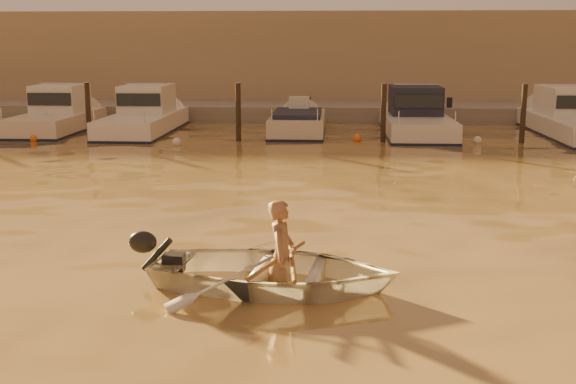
# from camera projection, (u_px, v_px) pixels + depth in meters

# --- Properties ---
(ground_plane) EXTENTS (160.00, 160.00, 0.00)m
(ground_plane) POSITION_uv_depth(u_px,v_px,m) (141.00, 256.00, 11.65)
(ground_plane) COLOR olive
(ground_plane) RESTS_ON ground
(dinghy) EXTENTS (3.75, 2.89, 0.72)m
(dinghy) POSITION_uv_depth(u_px,v_px,m) (275.00, 271.00, 10.08)
(dinghy) COLOR silver
(dinghy) RESTS_ON ground_plane
(person) EXTENTS (0.44, 0.61, 1.56)m
(person) POSITION_uv_depth(u_px,v_px,m) (282.00, 255.00, 10.01)
(person) COLOR #98664C
(person) RESTS_ON dinghy
(outboard_motor) EXTENTS (0.94, 0.51, 0.70)m
(outboard_motor) POSITION_uv_depth(u_px,v_px,m) (172.00, 263.00, 10.34)
(outboard_motor) COLOR black
(outboard_motor) RESTS_ON dinghy
(oar_port) EXTENTS (0.24, 2.10, 0.13)m
(oar_port) POSITION_uv_depth(u_px,v_px,m) (292.00, 260.00, 10.00)
(oar_port) COLOR brown
(oar_port) RESTS_ON dinghy
(oar_starboard) EXTENTS (0.68, 2.02, 0.13)m
(oar_starboard) POSITION_uv_depth(u_px,v_px,m) (278.00, 259.00, 10.03)
(oar_starboard) COLOR brown
(oar_starboard) RESTS_ON dinghy
(moored_boat_1) EXTENTS (2.17, 6.48, 1.75)m
(moored_boat_1) POSITION_uv_depth(u_px,v_px,m) (56.00, 115.00, 27.61)
(moored_boat_1) COLOR beige
(moored_boat_1) RESTS_ON ground_plane
(moored_boat_2) EXTENTS (2.17, 7.30, 1.75)m
(moored_boat_2) POSITION_uv_depth(u_px,v_px,m) (143.00, 116.00, 27.41)
(moored_boat_2) COLOR white
(moored_boat_2) RESTS_ON ground_plane
(moored_boat_3) EXTENTS (1.96, 5.70, 0.95)m
(moored_boat_3) POSITION_uv_depth(u_px,v_px,m) (298.00, 127.00, 27.13)
(moored_boat_3) COLOR beige
(moored_boat_3) RESTS_ON ground_plane
(moored_boat_4) EXTENTS (2.31, 7.11, 1.75)m
(moored_boat_4) POSITION_uv_depth(u_px,v_px,m) (416.00, 117.00, 26.78)
(moored_boat_4) COLOR silver
(moored_boat_4) RESTS_ON ground_plane
(moored_boat_5) EXTENTS (2.53, 8.39, 1.75)m
(moored_boat_5) POSITION_uv_depth(u_px,v_px,m) (576.00, 119.00, 26.43)
(moored_boat_5) COLOR silver
(moored_boat_5) RESTS_ON ground_plane
(piling_1) EXTENTS (0.18, 0.18, 2.20)m
(piling_1) POSITION_uv_depth(u_px,v_px,m) (88.00, 114.00, 25.29)
(piling_1) COLOR #2D2319
(piling_1) RESTS_ON ground_plane
(piling_2) EXTENTS (0.18, 0.18, 2.20)m
(piling_2) POSITION_uv_depth(u_px,v_px,m) (238.00, 115.00, 24.96)
(piling_2) COLOR #2D2319
(piling_2) RESTS_ON ground_plane
(piling_3) EXTENTS (0.18, 0.18, 2.20)m
(piling_3) POSITION_uv_depth(u_px,v_px,m) (383.00, 116.00, 24.66)
(piling_3) COLOR #2D2319
(piling_3) RESTS_ON ground_plane
(piling_4) EXTENTS (0.18, 0.18, 2.20)m
(piling_4) POSITION_uv_depth(u_px,v_px,m) (523.00, 117.00, 24.37)
(piling_4) COLOR #2D2319
(piling_4) RESTS_ON ground_plane
(fender_b) EXTENTS (0.30, 0.30, 0.30)m
(fender_b) POSITION_uv_depth(u_px,v_px,m) (34.00, 138.00, 24.99)
(fender_b) COLOR orange
(fender_b) RESTS_ON ground_plane
(fender_c) EXTENTS (0.30, 0.30, 0.30)m
(fender_c) POSITION_uv_depth(u_px,v_px,m) (177.00, 142.00, 24.07)
(fender_c) COLOR silver
(fender_c) RESTS_ON ground_plane
(fender_d) EXTENTS (0.30, 0.30, 0.30)m
(fender_d) POSITION_uv_depth(u_px,v_px,m) (357.00, 138.00, 24.97)
(fender_d) COLOR orange
(fender_d) RESTS_ON ground_plane
(fender_e) EXTENTS (0.30, 0.30, 0.30)m
(fender_e) POSITION_uv_depth(u_px,v_px,m) (477.00, 141.00, 24.43)
(fender_e) COLOR silver
(fender_e) RESTS_ON ground_plane
(quay) EXTENTS (52.00, 4.00, 1.00)m
(quay) POSITION_uv_depth(u_px,v_px,m) (265.00, 115.00, 32.63)
(quay) COLOR gray
(quay) RESTS_ON ground_plane
(waterfront_building) EXTENTS (46.00, 7.00, 4.80)m
(waterfront_building) POSITION_uv_depth(u_px,v_px,m) (275.00, 61.00, 37.54)
(waterfront_building) COLOR #9E8466
(waterfront_building) RESTS_ON quay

